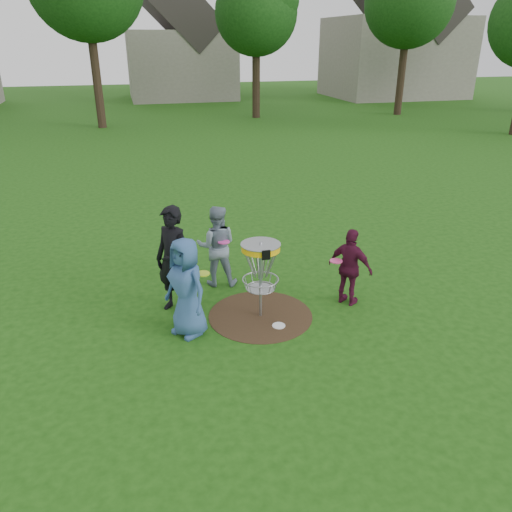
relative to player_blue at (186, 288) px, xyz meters
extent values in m
plane|color=#19470F|center=(1.27, 0.22, -0.82)|extent=(100.00, 100.00, 0.00)
cylinder|color=#47331E|center=(1.27, 0.22, -0.82)|extent=(1.80, 1.80, 0.01)
imported|color=#32568B|center=(0.00, 0.00, 0.00)|extent=(0.89, 0.96, 1.64)
imported|color=black|center=(-0.11, 0.79, 0.13)|extent=(0.81, 0.82, 1.91)
imported|color=gray|center=(0.79, 1.64, -0.03)|extent=(0.89, 0.76, 1.58)
imported|color=#4F122D|center=(2.92, 0.26, -0.11)|extent=(0.79, 0.87, 1.42)
cylinder|color=white|center=(1.47, -0.19, -0.81)|extent=(0.22, 0.22, 0.02)
cylinder|color=#9EA0A5|center=(1.27, 0.22, -0.13)|extent=(0.05, 0.05, 1.38)
cylinder|color=yellow|center=(1.27, 0.22, 0.46)|extent=(0.64, 0.64, 0.10)
cylinder|color=#9EA0A5|center=(1.27, 0.22, 0.51)|extent=(0.66, 0.66, 0.01)
cube|color=black|center=(1.27, -0.10, 0.46)|extent=(0.14, 0.02, 0.16)
torus|color=#9EA0A5|center=(1.27, 0.22, -0.12)|extent=(0.62, 0.62, 0.02)
torus|color=#9EA0A5|center=(1.27, 0.22, -0.28)|extent=(0.50, 0.50, 0.02)
cylinder|color=#9EA0A5|center=(1.27, 0.22, -0.29)|extent=(0.44, 0.44, 0.01)
cylinder|color=#B5DB18|center=(0.28, 0.05, 0.19)|extent=(0.22, 0.22, 0.02)
cylinder|color=gold|center=(0.15, 0.68, 0.35)|extent=(0.22, 0.22, 0.02)
cylinder|color=#FF43B2|center=(0.88, 1.37, 0.15)|extent=(0.22, 0.22, 0.02)
cylinder|color=#F9418F|center=(2.64, 0.25, 0.05)|extent=(0.22, 0.22, 0.02)
cylinder|color=#38281C|center=(-1.73, 21.72, 1.49)|extent=(0.46, 0.46, 4.62)
cylinder|color=#38281C|center=(7.27, 23.22, 1.07)|extent=(0.46, 0.46, 3.78)
sphere|color=#164211|center=(7.27, 23.22, 4.94)|extent=(4.68, 4.68, 4.68)
cylinder|color=#38281C|center=(16.27, 22.22, 1.28)|extent=(0.46, 0.46, 4.20)
sphere|color=#164211|center=(16.27, 22.22, 5.58)|extent=(5.20, 5.20, 5.20)
cube|color=gray|center=(4.27, 35.22, 1.68)|extent=(8.00, 7.00, 5.00)
cube|color=#2D2826|center=(4.27, 35.22, 5.62)|extent=(6.11, 7.14, 6.11)
cube|color=gray|center=(21.27, 32.22, 2.18)|extent=(10.00, 8.00, 6.00)
camera|label=1|loc=(-0.72, -7.01, 3.58)|focal=35.00mm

